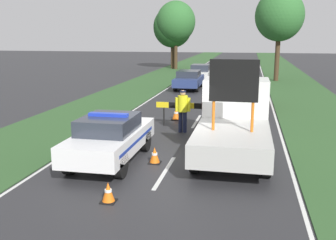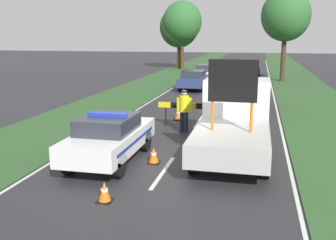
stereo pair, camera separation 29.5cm
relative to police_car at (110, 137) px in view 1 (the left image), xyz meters
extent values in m
plane|color=#28282B|center=(1.90, 0.78, -0.80)|extent=(160.00, 160.00, 0.00)
cube|color=silver|center=(1.90, -0.63, -0.80)|extent=(0.12, 2.88, 0.01)
cube|color=silver|center=(1.90, 6.55, -0.80)|extent=(0.12, 2.88, 0.01)
cube|color=silver|center=(1.90, 13.73, -0.80)|extent=(0.12, 2.88, 0.01)
cube|color=silver|center=(1.90, 20.90, -0.80)|extent=(0.12, 2.88, 0.01)
cube|color=silver|center=(1.90, 28.08, -0.80)|extent=(0.12, 2.88, 0.01)
cube|color=silver|center=(1.90, 35.26, -0.80)|extent=(0.12, 2.88, 0.01)
cube|color=silver|center=(1.90, 42.44, -0.80)|extent=(0.12, 2.88, 0.01)
cube|color=silver|center=(1.90, 49.61, -0.80)|extent=(0.12, 2.88, 0.01)
cube|color=silver|center=(-1.80, 18.46, -0.80)|extent=(0.10, 69.76, 0.01)
cube|color=silver|center=(5.61, 18.46, -0.80)|extent=(0.10, 69.76, 0.01)
cube|color=#2D5128|center=(-4.06, 20.78, -0.79)|extent=(4.32, 120.00, 0.03)
cube|color=#2D5128|center=(7.87, 20.78, -0.79)|extent=(4.32, 120.00, 0.03)
cube|color=white|center=(0.00, 0.02, -0.09)|extent=(1.78, 4.40, 0.62)
cube|color=#282D38|center=(0.00, -0.11, 0.46)|extent=(1.57, 2.02, 0.49)
cylinder|color=black|center=(-0.77, 1.38, -0.41)|extent=(0.24, 0.79, 0.79)
cylinder|color=black|center=(0.77, 1.38, -0.41)|extent=(0.24, 0.79, 0.79)
cylinder|color=black|center=(-0.77, -1.35, -0.41)|extent=(0.24, 0.79, 0.79)
cylinder|color=black|center=(0.77, -1.35, -0.41)|extent=(0.24, 0.79, 0.79)
cube|color=#1E38C6|center=(0.00, -0.11, 0.76)|extent=(1.25, 0.24, 0.10)
cube|color=#193399|center=(0.00, 0.02, -0.06)|extent=(1.79, 3.61, 0.10)
cube|color=black|center=(0.00, 2.26, -0.16)|extent=(0.98, 0.08, 0.37)
cube|color=white|center=(3.81, 3.01, 0.64)|extent=(2.30, 1.67, 1.97)
cube|color=#232833|center=(3.81, 3.83, 1.00)|extent=(1.95, 0.04, 0.87)
cube|color=#B2B2AD|center=(3.81, 0.31, -0.01)|extent=(2.30, 3.74, 0.67)
cylinder|color=#D16619|center=(3.22, 0.31, 0.78)|extent=(0.09, 0.09, 0.90)
cylinder|color=#D16619|center=(4.39, 0.31, 0.78)|extent=(0.09, 0.09, 0.90)
cube|color=black|center=(3.81, 0.31, 1.86)|extent=(1.45, 0.12, 1.26)
cylinder|color=black|center=(2.78, 3.01, -0.34)|extent=(0.24, 0.92, 0.92)
cylinder|color=black|center=(4.83, 3.01, -0.34)|extent=(0.24, 0.92, 0.92)
cylinder|color=black|center=(2.78, -0.44, -0.34)|extent=(0.24, 0.92, 0.92)
cylinder|color=black|center=(4.83, -0.44, -0.34)|extent=(0.24, 0.92, 0.92)
cylinder|color=black|center=(0.58, 5.37, -0.39)|extent=(0.07, 0.07, 0.82)
cylinder|color=black|center=(3.29, 5.37, -0.39)|extent=(0.07, 0.07, 0.82)
cube|color=yellow|center=(0.52, 5.37, 0.14)|extent=(0.57, 0.08, 0.24)
cube|color=black|center=(1.09, 5.37, 0.14)|extent=(0.57, 0.08, 0.24)
cube|color=yellow|center=(1.65, 5.37, 0.14)|extent=(0.57, 0.08, 0.24)
cube|color=black|center=(2.22, 5.37, 0.14)|extent=(0.57, 0.08, 0.24)
cube|color=yellow|center=(2.78, 5.37, 0.14)|extent=(0.57, 0.08, 0.24)
cube|color=black|center=(3.35, 5.37, 0.14)|extent=(0.57, 0.08, 0.24)
cylinder|color=#191E38|center=(1.52, 4.30, -0.36)|extent=(0.17, 0.17, 0.88)
cylinder|color=#191E38|center=(1.70, 4.30, -0.36)|extent=(0.17, 0.17, 0.88)
cylinder|color=yellow|center=(1.61, 4.30, 0.41)|extent=(0.41, 0.41, 0.66)
cylinder|color=yellow|center=(1.36, 4.30, 0.38)|extent=(0.13, 0.13, 0.56)
cylinder|color=yellow|center=(1.86, 4.30, 0.38)|extent=(0.13, 0.13, 0.56)
sphere|color=tan|center=(1.61, 4.30, 0.86)|extent=(0.23, 0.23, 0.23)
cylinder|color=#141933|center=(1.61, 4.30, 0.92)|extent=(0.26, 0.26, 0.06)
cylinder|color=brown|center=(2.56, 4.96, -0.36)|extent=(0.17, 0.17, 0.88)
cylinder|color=brown|center=(2.74, 4.96, -0.36)|extent=(0.17, 0.17, 0.88)
cylinder|color=maroon|center=(2.65, 4.96, 0.41)|extent=(0.41, 0.41, 0.66)
cylinder|color=maroon|center=(2.39, 4.96, 0.38)|extent=(0.13, 0.13, 0.56)
cylinder|color=maroon|center=(2.90, 4.96, 0.38)|extent=(0.13, 0.13, 0.56)
sphere|color=beige|center=(2.65, 4.96, 0.86)|extent=(0.23, 0.23, 0.23)
cube|color=black|center=(0.89, 6.68, -0.79)|extent=(0.44, 0.44, 0.03)
cone|color=orange|center=(0.89, 6.68, -0.49)|extent=(0.37, 0.37, 0.57)
cylinder|color=white|center=(0.89, 6.68, -0.46)|extent=(0.21, 0.21, 0.08)
cube|color=black|center=(1.41, 0.13, -0.79)|extent=(0.38, 0.38, 0.03)
cone|color=orange|center=(1.41, 0.13, -0.52)|extent=(0.32, 0.32, 0.49)
cylinder|color=white|center=(1.41, 0.13, -0.50)|extent=(0.18, 0.18, 0.07)
cube|color=black|center=(1.00, -2.99, -0.79)|extent=(0.36, 0.36, 0.03)
cone|color=orange|center=(1.00, -2.99, -0.53)|extent=(0.31, 0.31, 0.48)
cylinder|color=white|center=(1.00, -2.99, -0.51)|extent=(0.17, 0.17, 0.07)
cube|color=maroon|center=(3.92, 11.07, -0.06)|extent=(1.83, 4.02, 0.70)
cube|color=#282D38|center=(3.92, 10.95, 0.52)|extent=(1.61, 1.85, 0.47)
cylinder|color=black|center=(3.12, 12.32, -0.41)|extent=(0.24, 0.78, 0.78)
cylinder|color=black|center=(4.71, 12.32, -0.41)|extent=(0.24, 0.78, 0.78)
cylinder|color=black|center=(3.12, 9.83, -0.41)|extent=(0.24, 0.78, 0.78)
cylinder|color=black|center=(4.71, 9.83, -0.41)|extent=(0.24, 0.78, 0.78)
cube|color=navy|center=(-0.15, 17.60, -0.18)|extent=(1.79, 4.40, 0.58)
cube|color=#282D38|center=(-0.15, 17.47, 0.36)|extent=(1.58, 2.02, 0.49)
cylinder|color=black|center=(-0.92, 18.96, -0.47)|extent=(0.24, 0.67, 0.67)
cylinder|color=black|center=(0.63, 18.96, -0.47)|extent=(0.24, 0.67, 0.67)
cylinder|color=black|center=(-0.92, 16.24, -0.47)|extent=(0.24, 0.67, 0.67)
cylinder|color=black|center=(0.63, 16.24, -0.47)|extent=(0.24, 0.67, 0.67)
cube|color=silver|center=(0.05, 23.18, -0.19)|extent=(1.72, 4.31, 0.56)
cube|color=#282D38|center=(0.05, 23.05, 0.37)|extent=(1.51, 1.98, 0.56)
cylinder|color=black|center=(-0.69, 24.52, -0.47)|extent=(0.24, 0.66, 0.66)
cylinder|color=black|center=(0.79, 24.52, -0.47)|extent=(0.24, 0.66, 0.66)
cylinder|color=black|center=(-0.69, 21.85, -0.47)|extent=(0.24, 0.66, 0.66)
cylinder|color=black|center=(0.79, 21.85, -0.47)|extent=(0.24, 0.66, 0.66)
cube|color=black|center=(3.77, 29.47, -0.20)|extent=(1.82, 4.45, 0.56)
cube|color=#282D38|center=(3.77, 29.34, 0.30)|extent=(1.60, 2.05, 0.42)
cylinder|color=black|center=(2.98, 30.85, -0.47)|extent=(0.24, 0.66, 0.66)
cylinder|color=black|center=(4.56, 30.85, -0.47)|extent=(0.24, 0.66, 0.66)
cylinder|color=black|center=(2.98, 28.09, -0.47)|extent=(0.24, 0.66, 0.66)
cylinder|color=black|center=(4.56, 28.09, -0.47)|extent=(0.24, 0.66, 0.66)
cylinder|color=#42301E|center=(-4.31, 34.54, 1.09)|extent=(0.42, 0.42, 3.78)
ellipsoid|color=#2D662D|center=(-4.31, 34.54, 4.67)|extent=(4.51, 4.51, 4.73)
cylinder|color=#42301E|center=(-4.81, 35.20, 0.79)|extent=(0.42, 0.42, 3.18)
ellipsoid|color=#235623|center=(-4.81, 35.20, 4.08)|extent=(4.55, 4.55, 4.78)
cylinder|color=#42301E|center=(6.59, 24.36, 1.22)|extent=(0.40, 0.40, 4.05)
ellipsoid|color=#2D662D|center=(6.59, 24.36, 4.80)|extent=(4.14, 4.14, 4.35)
camera|label=1|loc=(4.23, -11.45, 3.19)|focal=42.00mm
camera|label=2|loc=(4.52, -11.39, 3.19)|focal=42.00mm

